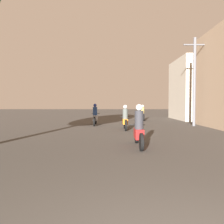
{
  "coord_description": "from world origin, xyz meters",
  "views": [
    {
      "loc": [
        -0.78,
        -1.48,
        1.6
      ],
      "look_at": [
        -0.72,
        16.52,
        0.9
      ],
      "focal_mm": 35.0,
      "sensor_mm": 36.0,
      "label": 1
    }
  ],
  "objects": [
    {
      "name": "motorcycle_red",
      "position": [
        0.21,
        6.54,
        0.63
      ],
      "size": [
        0.6,
        2.1,
        1.58
      ],
      "rotation": [
        0.0,
        0.0,
        -0.08
      ],
      "color": "black",
      "rests_on": "ground_plane"
    },
    {
      "name": "motorcycle_black",
      "position": [
        2.09,
        19.0,
        0.6
      ],
      "size": [
        0.6,
        2.02,
        1.48
      ],
      "rotation": [
        0.0,
        0.0,
        -0.04
      ],
      "color": "black",
      "rests_on": "ground_plane"
    },
    {
      "name": "motorcycle_silver",
      "position": [
        -2.03,
        14.62,
        0.63
      ],
      "size": [
        0.6,
        2.15,
        1.59
      ],
      "rotation": [
        0.0,
        0.0,
        0.16
      ],
      "color": "black",
      "rests_on": "ground_plane"
    },
    {
      "name": "motorcycle_orange",
      "position": [
        0.02,
        11.84,
        0.62
      ],
      "size": [
        0.6,
        1.92,
        1.52
      ],
      "rotation": [
        0.0,
        0.0,
        0.03
      ],
      "color": "black",
      "rests_on": "ground_plane"
    },
    {
      "name": "utility_pole_far",
      "position": [
        5.05,
        14.01,
        3.27
      ],
      "size": [
        1.6,
        0.2,
        6.23
      ],
      "color": "slate",
      "rests_on": "ground_plane"
    },
    {
      "name": "building_right_far",
      "position": [
        8.26,
        20.5,
        3.0
      ],
      "size": [
        5.18,
        5.78,
        6.0
      ],
      "color": "beige",
      "rests_on": "ground_plane"
    }
  ]
}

